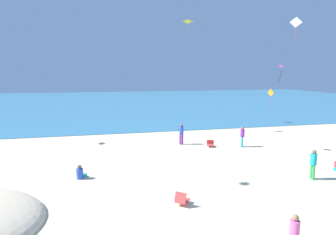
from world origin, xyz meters
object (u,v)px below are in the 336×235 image
at_px(kite_magenta, 281,66).
at_px(person_5, 294,234).
at_px(kite_yellow, 188,21).
at_px(kite_white, 296,23).
at_px(person_0, 80,173).
at_px(kite_orange, 271,94).
at_px(person_4, 181,132).
at_px(beach_chair_far_right, 210,144).
at_px(person_2, 242,135).
at_px(beach_chair_mid_beach, 182,199).
at_px(person_3, 313,162).

bearing_deg(kite_magenta, person_5, -122.11).
xyz_separation_m(kite_yellow, kite_white, (6.10, -9.91, -1.70)).
bearing_deg(person_0, kite_orange, -45.72).
relative_size(person_4, kite_magenta, 1.34).
height_order(person_4, kite_orange, kite_orange).
relative_size(beach_chair_far_right, kite_yellow, 0.54).
xyz_separation_m(person_2, kite_magenta, (2.73, -0.47, 5.31)).
xyz_separation_m(beach_chair_mid_beach, person_4, (2.68, 9.97, 0.71)).
distance_m(kite_yellow, kite_magenta, 13.07).
height_order(person_2, kite_white, kite_white).
bearing_deg(person_4, person_5, 169.89).
height_order(person_0, kite_magenta, kite_magenta).
bearing_deg(beach_chair_mid_beach, kite_yellow, 21.14).
relative_size(person_0, kite_orange, 0.58).
height_order(person_0, person_2, person_2).
bearing_deg(person_5, person_4, 16.56).
xyz_separation_m(person_5, kite_magenta, (7.47, 11.90, 5.37)).
bearing_deg(person_2, kite_white, -137.42).
relative_size(beach_chair_far_right, kite_magenta, 0.64).
xyz_separation_m(person_5, kite_white, (9.46, 13.27, 8.86)).
relative_size(person_3, person_4, 0.97).
height_order(person_0, person_3, person_3).
distance_m(beach_chair_mid_beach, kite_magenta, 13.90).
relative_size(beach_chair_mid_beach, person_3, 0.49).
xyz_separation_m(beach_chair_far_right, person_2, (2.40, -0.61, 0.70)).
height_order(person_2, kite_orange, kite_orange).
height_order(beach_chair_far_right, kite_yellow, kite_yellow).
relative_size(person_3, kite_magenta, 1.29).
relative_size(beach_chair_far_right, beach_chair_mid_beach, 1.00).
height_order(person_3, person_4, person_4).
distance_m(beach_chair_mid_beach, kite_yellow, 22.79).
xyz_separation_m(beach_chair_far_right, person_4, (-2.07, 1.15, 0.76)).
bearing_deg(beach_chair_far_right, person_4, -99.48).
relative_size(person_4, kite_white, 1.07).
bearing_deg(person_2, person_5, 100.89).
height_order(beach_chair_far_right, person_2, person_2).
bearing_deg(kite_orange, kite_magenta, 32.11).
height_order(person_4, kite_white, kite_white).
distance_m(person_2, kite_orange, 3.85).
xyz_separation_m(person_0, kite_white, (16.53, 4.94, 9.45)).
bearing_deg(person_0, person_2, -38.61).
distance_m(person_2, kite_white, 10.03).
relative_size(beach_chair_far_right, kite_white, 0.51).
height_order(person_4, person_5, person_4).
relative_size(person_2, kite_yellow, 1.07).
height_order(beach_chair_far_right, person_5, person_5).
distance_m(person_3, kite_yellow, 20.66).
relative_size(person_0, person_5, 0.51).
xyz_separation_m(kite_magenta, kite_orange, (-1.29, -0.81, -1.98)).
xyz_separation_m(beach_chair_far_right, kite_yellow, (1.02, 10.19, 11.20)).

